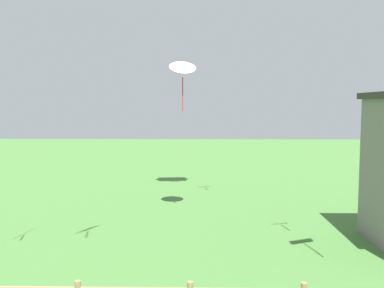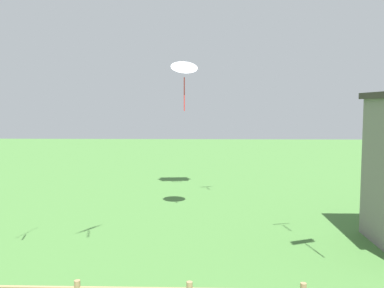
{
  "view_description": "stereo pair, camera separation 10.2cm",
  "coord_description": "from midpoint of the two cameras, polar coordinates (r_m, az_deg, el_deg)",
  "views": [
    {
      "loc": [
        0.22,
        -3.12,
        5.13
      ],
      "look_at": [
        0.0,
        8.18,
        4.08
      ],
      "focal_mm": 40.0,
      "sensor_mm": 36.0,
      "label": 1
    },
    {
      "loc": [
        0.32,
        -3.12,
        5.13
      ],
      "look_at": [
        0.0,
        8.18,
        4.08
      ],
      "focal_mm": 40.0,
      "sensor_mm": 36.0,
      "label": 2
    }
  ],
  "objects": [
    {
      "name": "kite_white_delta",
      "position": [
        19.58,
        -1.41,
        10.22
      ],
      "size": [
        1.41,
        1.32,
        2.36
      ],
      "color": "white"
    }
  ]
}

